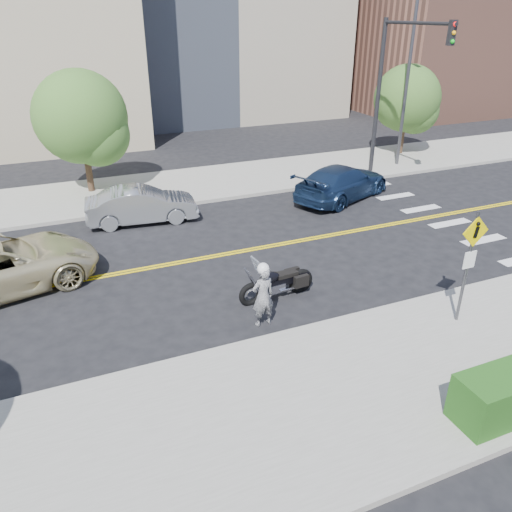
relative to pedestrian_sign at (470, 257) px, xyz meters
The scene contains 13 objects.
ground_plane 7.83m from the pedestrian_sign, 123.64° to the left, with size 120.00×120.00×0.00m, color black.
sidewalk_near 4.75m from the pedestrian_sign, 164.21° to the right, with size 60.00×5.00×0.15m, color #9E9B91.
sidewalk_far 14.56m from the pedestrian_sign, 106.91° to the left, with size 60.00×5.00×0.15m, color #9E9B91.
building_right 34.41m from the pedestrian_sign, 50.36° to the left, with size 14.00×12.00×12.00m, color #8C5947.
lamp_post 15.16m from the pedestrian_sign, 58.67° to the left, with size 0.16×0.16×8.00m, color #4C4C51.
traffic_light 13.06m from the pedestrian_sign, 63.01° to the left, with size 0.28×4.50×7.00m.
pedestrian_sign is the anchor object (origin of this frame).
motorcyclist 5.17m from the pedestrian_sign, 157.00° to the left, with size 0.65×0.46×1.80m.
motorcycle 5.01m from the pedestrian_sign, 140.35° to the left, with size 2.28×0.70×1.39m, color black, non-canonical shape.
parked_car_silver 12.03m from the pedestrian_sign, 120.68° to the left, with size 1.46×4.19×1.38m, color #999DA0.
parked_car_blue 10.02m from the pedestrian_sign, 75.81° to the left, with size 2.05×5.04×1.46m, color navy.
tree_far_a 16.44m from the pedestrian_sign, 117.50° to the left, with size 3.91×3.91×5.34m.
tree_far_b 17.39m from the pedestrian_sign, 57.29° to the left, with size 3.56×3.56×4.92m.
Camera 1 is at (-4.88, -14.35, 7.37)m, focal length 35.00 mm.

